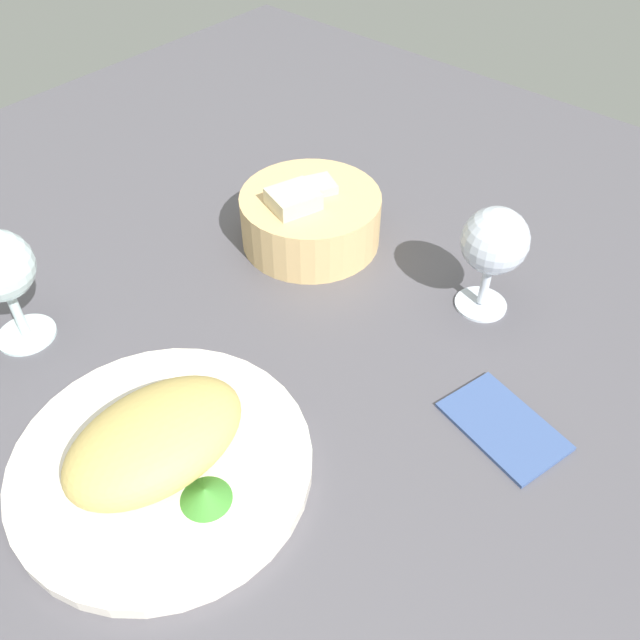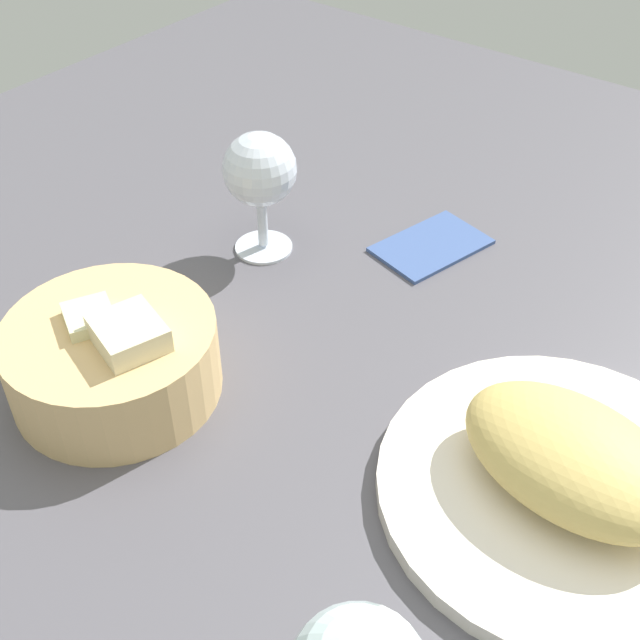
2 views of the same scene
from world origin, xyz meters
TOP-DOWN VIEW (x-y plane):
  - ground_plane at (0.00, 0.00)cm, footprint 140.00×140.00cm
  - plate at (-16.98, -1.79)cm, footprint 26.27×26.27cm
  - omelette at (-16.98, -1.79)cm, footprint 17.38×12.50cm
  - lettuce_garnish at (-17.06, -7.71)cm, footprint 4.36×4.36cm
  - bread_basket at (15.88, 10.03)cm, footprint 16.63×16.63cm
  - wine_glass_near at (19.45, -11.87)cm, footprint 6.99×6.99cm
  - folded_napkin at (6.41, -22.18)cm, footprint 9.50×12.39cm

SIDE VIEW (x-z plane):
  - ground_plane at x=0.00cm, z-range -2.00..0.00cm
  - folded_napkin at x=6.41cm, z-range 0.00..0.80cm
  - plate at x=-16.98cm, z-range 0.00..1.40cm
  - lettuce_garnish at x=-17.06cm, z-range 1.40..2.87cm
  - bread_basket at x=15.88cm, z-range -0.76..7.62cm
  - omelette at x=-16.98cm, z-range 1.40..6.98cm
  - wine_glass_near at x=19.45cm, z-range 2.17..14.58cm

